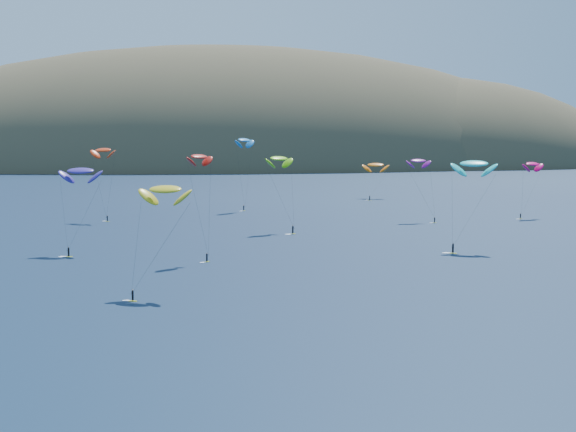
{
  "coord_description": "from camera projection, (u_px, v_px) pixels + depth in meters",
  "views": [
    {
      "loc": [
        -26.23,
        -74.72,
        25.35
      ],
      "look_at": [
        -3.03,
        80.0,
        9.0
      ],
      "focal_mm": 50.0,
      "sensor_mm": 36.0,
      "label": 1
    }
  ],
  "objects": [
    {
      "name": "ground",
      "position": [
        437.0,
        387.0,
        80.0
      ],
      "size": [
        2800.0,
        2800.0,
        0.0
      ],
      "primitive_type": "plane",
      "color": "black",
      "rests_on": "ground"
    },
    {
      "name": "island",
      "position": [
        251.0,
        178.0,
        640.06
      ],
      "size": [
        730.0,
        300.0,
        210.0
      ],
      "color": "#3D3526",
      "rests_on": "ground"
    },
    {
      "name": "kitesurfer_1",
      "position": [
        103.0,
        150.0,
        231.17
      ],
      "size": [
        8.86,
        8.96,
        22.55
      ],
      "rotation": [
        0.0,
        0.0,
        -0.58
      ],
      "color": "yellow",
      "rests_on": "ground"
    },
    {
      "name": "kitesurfer_2",
      "position": [
        165.0,
        189.0,
        126.76
      ],
      "size": [
        10.42,
        11.06,
        18.75
      ],
      "rotation": [
        0.0,
        0.0,
        -0.42
      ],
      "color": "yellow",
      "rests_on": "ground"
    },
    {
      "name": "kitesurfer_3",
      "position": [
        279.0,
        159.0,
        206.37
      ],
      "size": [
        9.04,
        12.72,
        20.98
      ],
      "rotation": [
        0.0,
        0.0,
        0.55
      ],
      "color": "yellow",
      "rests_on": "ground"
    },
    {
      "name": "kitesurfer_4",
      "position": [
        244.0,
        140.0,
        261.58
      ],
      "size": [
        8.84,
        9.24,
        25.29
      ],
      "rotation": [
        0.0,
        0.0,
        0.82
      ],
      "color": "yellow",
      "rests_on": "ground"
    },
    {
      "name": "kitesurfer_5",
      "position": [
        474.0,
        164.0,
        174.14
      ],
      "size": [
        12.89,
        11.47,
        21.23
      ],
      "rotation": [
        0.0,
        0.0,
        -0.48
      ],
      "color": "yellow",
      "rests_on": "ground"
    },
    {
      "name": "kitesurfer_6",
      "position": [
        418.0,
        161.0,
        230.61
      ],
      "size": [
        7.52,
        10.06,
        19.24
      ],
      "rotation": [
        0.0,
        0.0,
        0.12
      ],
      "color": "yellow",
      "rests_on": "ground"
    },
    {
      "name": "kitesurfer_8",
      "position": [
        533.0,
        164.0,
        239.94
      ],
      "size": [
        10.8,
        8.91,
        18.16
      ],
      "rotation": [
        0.0,
        0.0,
        0.4
      ],
      "color": "yellow",
      "rests_on": "ground"
    },
    {
      "name": "kitesurfer_9",
      "position": [
        199.0,
        157.0,
        159.02
      ],
      "size": [
        6.74,
        7.95,
        22.37
      ],
      "rotation": [
        0.0,
        0.0,
        0.75
      ],
      "color": "yellow",
      "rests_on": "ground"
    },
    {
      "name": "kitesurfer_10",
      "position": [
        80.0,
        171.0,
        170.38
      ],
      "size": [
        9.34,
        11.39,
        19.69
      ],
      "rotation": [
        0.0,
        0.0,
        -0.16
      ],
      "color": "yellow",
      "rests_on": "ground"
    },
    {
      "name": "kitesurfer_11",
      "position": [
        376.0,
        165.0,
        310.67
      ],
      "size": [
        11.4,
        16.15,
        15.6
      ],
      "rotation": [
        0.0,
        0.0,
        -0.41
      ],
      "color": "yellow",
      "rests_on": "ground"
    }
  ]
}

